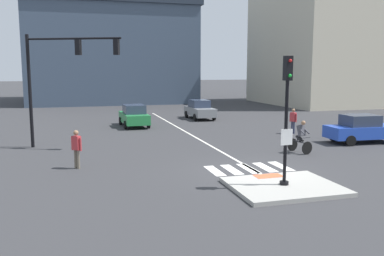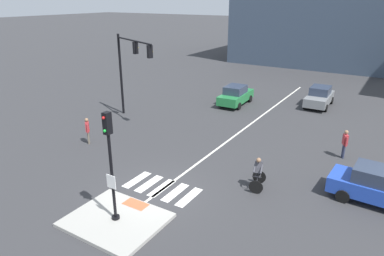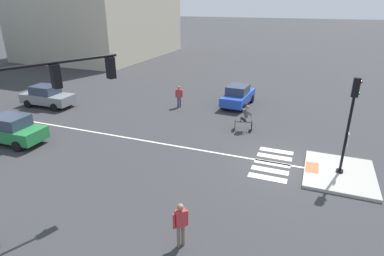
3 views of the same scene
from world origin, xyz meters
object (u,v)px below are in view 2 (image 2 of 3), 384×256
(car_green_westbound_distant, at_px, (236,95))
(cyclist, at_px, (258,172))
(traffic_light_mast, at_px, (129,62))
(signal_pole, at_px, (110,158))
(car_blue_cross_right, at_px, (378,186))
(car_grey_eastbound_distant, at_px, (319,97))
(pedestrian_at_curb_left, at_px, (87,129))
(pedestrian_waiting_far_side, at_px, (345,142))

(car_green_westbound_distant, distance_m, cyclist, 13.94)
(car_green_westbound_distant, bearing_deg, traffic_light_mast, -123.54)
(signal_pole, distance_m, cyclist, 7.03)
(cyclist, bearing_deg, car_blue_cross_right, 18.62)
(car_grey_eastbound_distant, distance_m, pedestrian_at_curb_left, 18.82)
(pedestrian_at_curb_left, height_order, pedestrian_waiting_far_side, same)
(cyclist, height_order, pedestrian_waiting_far_side, cyclist)
(traffic_light_mast, bearing_deg, pedestrian_at_curb_left, -81.28)
(pedestrian_at_curb_left, bearing_deg, signal_pole, -35.90)
(signal_pole, distance_m, pedestrian_waiting_far_side, 13.27)
(car_green_westbound_distant, height_order, car_grey_eastbound_distant, same)
(signal_pole, distance_m, traffic_light_mast, 12.95)
(signal_pole, height_order, cyclist, signal_pole)
(car_green_westbound_distant, distance_m, car_grey_eastbound_distant, 6.94)
(car_green_westbound_distant, bearing_deg, car_grey_eastbound_distant, 27.98)
(signal_pole, bearing_deg, traffic_light_mast, 127.71)
(traffic_light_mast, relative_size, pedestrian_at_curb_left, 3.64)
(signal_pole, xyz_separation_m, car_green_westbound_distant, (-2.94, 17.64, -2.07))
(car_blue_cross_right, height_order, pedestrian_waiting_far_side, pedestrian_waiting_far_side)
(cyclist, bearing_deg, car_grey_eastbound_distant, 92.64)
(car_green_westbound_distant, height_order, pedestrian_at_curb_left, pedestrian_at_curb_left)
(traffic_light_mast, bearing_deg, pedestrian_waiting_far_side, 4.24)
(signal_pole, bearing_deg, pedestrian_at_curb_left, 144.10)
(signal_pole, height_order, pedestrian_at_curb_left, signal_pole)
(car_blue_cross_right, xyz_separation_m, cyclist, (-4.93, -1.66, 0.06))
(car_blue_cross_right, height_order, cyclist, cyclist)
(traffic_light_mast, relative_size, cyclist, 3.61)
(signal_pole, bearing_deg, cyclist, 54.62)
(car_green_westbound_distant, relative_size, car_blue_cross_right, 0.99)
(car_blue_cross_right, distance_m, pedestrian_at_curb_left, 16.06)
(signal_pole, distance_m, car_blue_cross_right, 11.55)
(signal_pole, distance_m, car_green_westbound_distant, 18.01)
(traffic_light_mast, xyz_separation_m, pedestrian_waiting_far_side, (14.62, 1.08, -3.28))
(cyclist, bearing_deg, pedestrian_waiting_far_side, 63.80)
(car_green_westbound_distant, bearing_deg, pedestrian_waiting_far_side, -33.35)
(pedestrian_at_curb_left, bearing_deg, cyclist, 1.81)
(cyclist, bearing_deg, car_green_westbound_distant, 119.35)
(car_blue_cross_right, xyz_separation_m, pedestrian_at_curb_left, (-15.94, -2.01, 0.17))
(traffic_light_mast, bearing_deg, car_green_westbound_distant, 56.46)
(car_blue_cross_right, relative_size, cyclist, 2.49)
(traffic_light_mast, height_order, car_grey_eastbound_distant, traffic_light_mast)
(signal_pole, xyz_separation_m, cyclist, (3.90, 5.49, -2.01))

